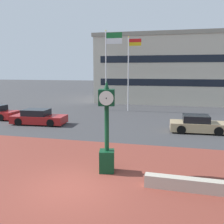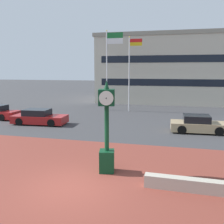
{
  "view_description": "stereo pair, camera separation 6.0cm",
  "coord_description": "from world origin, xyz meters",
  "px_view_note": "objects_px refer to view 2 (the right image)",
  "views": [
    {
      "loc": [
        3.81,
        -8.98,
        4.58
      ],
      "look_at": [
        1.13,
        2.02,
        2.74
      ],
      "focal_mm": 41.51,
      "sensor_mm": 36.0,
      "label": 1
    },
    {
      "loc": [
        3.86,
        -8.96,
        4.58
      ],
      "look_at": [
        1.13,
        2.02,
        2.74
      ],
      "focal_mm": 41.51,
      "sensor_mm": 36.0,
      "label": 2
    }
  ],
  "objects_px": {
    "street_clock": "(107,131)",
    "flagpole_primary": "(109,62)",
    "car_street_mid": "(39,117)",
    "civic_building": "(172,69)",
    "car_street_near": "(198,125)",
    "flagpole_secondary": "(130,69)"
  },
  "relations": [
    {
      "from": "car_street_near",
      "to": "car_street_mid",
      "type": "distance_m",
      "value": 12.97
    },
    {
      "from": "street_clock",
      "to": "flagpole_primary",
      "type": "height_order",
      "value": "flagpole_primary"
    },
    {
      "from": "flagpole_secondary",
      "to": "civic_building",
      "type": "distance_m",
      "value": 12.21
    },
    {
      "from": "civic_building",
      "to": "flagpole_primary",
      "type": "bearing_deg",
      "value": -120.35
    },
    {
      "from": "flagpole_primary",
      "to": "flagpole_secondary",
      "type": "distance_m",
      "value": 2.54
    },
    {
      "from": "flagpole_primary",
      "to": "car_street_near",
      "type": "bearing_deg",
      "value": -43.81
    },
    {
      "from": "car_street_near",
      "to": "civic_building",
      "type": "distance_m",
      "value": 20.74
    },
    {
      "from": "car_street_mid",
      "to": "flagpole_primary",
      "type": "xyz_separation_m",
      "value": [
        3.86,
        8.92,
        4.92
      ]
    },
    {
      "from": "flagpole_secondary",
      "to": "street_clock",
      "type": "bearing_deg",
      "value": -83.29
    },
    {
      "from": "car_street_near",
      "to": "flagpole_secondary",
      "type": "xyz_separation_m",
      "value": [
        -6.7,
        8.74,
        4.11
      ]
    },
    {
      "from": "flagpole_primary",
      "to": "civic_building",
      "type": "height_order",
      "value": "civic_building"
    },
    {
      "from": "car_street_mid",
      "to": "car_street_near",
      "type": "bearing_deg",
      "value": 87.46
    },
    {
      "from": "street_clock",
      "to": "flagpole_primary",
      "type": "xyz_separation_m",
      "value": [
        -4.48,
        17.64,
        3.61
      ]
    },
    {
      "from": "flagpole_secondary",
      "to": "car_street_near",
      "type": "bearing_deg",
      "value": -52.52
    },
    {
      "from": "street_clock",
      "to": "flagpole_primary",
      "type": "distance_m",
      "value": 18.56
    },
    {
      "from": "flagpole_secondary",
      "to": "civic_building",
      "type": "xyz_separation_m",
      "value": [
        4.28,
        11.43,
        0.06
      ]
    },
    {
      "from": "car_street_near",
      "to": "civic_building",
      "type": "relative_size",
      "value": 0.2
    },
    {
      "from": "car_street_mid",
      "to": "civic_building",
      "type": "distance_m",
      "value": 23.3
    },
    {
      "from": "flagpole_primary",
      "to": "flagpole_secondary",
      "type": "bearing_deg",
      "value": -0.0
    },
    {
      "from": "flagpole_primary",
      "to": "flagpole_secondary",
      "type": "height_order",
      "value": "flagpole_primary"
    },
    {
      "from": "flagpole_secondary",
      "to": "car_street_mid",
      "type": "bearing_deg",
      "value": -125.11
    },
    {
      "from": "car_street_mid",
      "to": "civic_building",
      "type": "relative_size",
      "value": 0.22
    }
  ]
}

